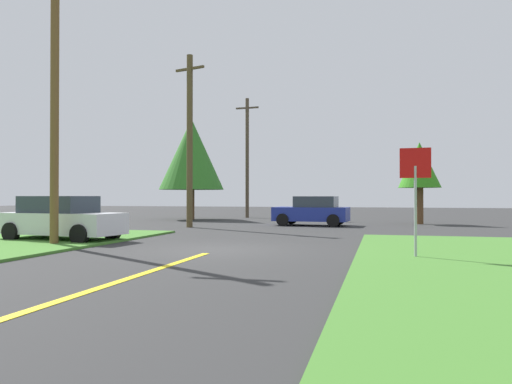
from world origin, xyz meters
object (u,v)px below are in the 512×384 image
Objects in this scene: stop_sign at (415,181)px; utility_pole_far at (247,156)px; car_approaching_junction at (312,211)px; oak_tree_left at (419,166)px; utility_pole_near at (55,98)px; pine_tree_center at (192,154)px; utility_pole_mid at (190,139)px; parked_car_near_building at (61,219)px.

stop_sign is 0.31× the size of utility_pole_far.
oak_tree_left reaches higher than car_approaching_junction.
stop_sign reaches higher than car_approaching_junction.
utility_pole_far is at bearing 88.80° from utility_pole_near.
pine_tree_center is (-3.04, -3.69, -0.11)m from utility_pole_far.
stop_sign is at bearing -64.24° from utility_pole_far.
utility_pole_mid is 1.88× the size of oak_tree_left.
pine_tree_center is at bearing -129.48° from utility_pole_far.
car_approaching_junction is at bearing 27.94° from utility_pole_mid.
utility_pole_near is 1.04× the size of utility_pole_mid.
utility_pole_mid reaches higher than stop_sign.
utility_pole_mid is 11.80m from utility_pole_far.
oak_tree_left is (12.52, 15.99, -1.44)m from utility_pole_near.
pine_tree_center is (-2.59, 17.91, -0.25)m from utility_pole_near.
oak_tree_left is 15.27m from pine_tree_center.
utility_pole_far is 13.37m from oak_tree_left.
utility_pole_far is (-6.20, 8.62, 3.90)m from car_approaching_junction.
stop_sign is 23.22m from pine_tree_center.
car_approaching_junction is 0.59× the size of pine_tree_center.
stop_sign is 16.71m from oak_tree_left.
oak_tree_left is (11.86, 6.19, -1.21)m from utility_pole_mid.
pine_tree_center reaches higher than stop_sign.
stop_sign is 15.02m from utility_pole_mid.
pine_tree_center is (-15.10, 1.92, 1.18)m from oak_tree_left.
oak_tree_left is at bearing -149.04° from car_approaching_junction.
parked_car_near_building is at bearing 119.66° from utility_pole_near.
car_approaching_junction is 7.78m from utility_pole_mid.
utility_pole_far is (0.45, 21.60, -0.14)m from utility_pole_near.
oak_tree_left is (1.35, 16.60, 1.40)m from stop_sign.
car_approaching_junction is (-4.52, 13.59, -1.20)m from stop_sign.
stop_sign is at bearing -3.27° from parked_car_near_building.
utility_pole_near reaches higher than pine_tree_center.
utility_pole_far is (1.31, 20.10, 3.90)m from parked_car_near_building.
utility_pole_far reaches higher than utility_pole_mid.
car_approaching_junction is (7.50, 11.48, 0.00)m from parked_car_near_building.
parked_car_near_building is 1.12× the size of car_approaching_junction.
oak_tree_left is at bearing -24.95° from utility_pole_far.
utility_pole_mid is at bearing -68.21° from pine_tree_center.
oak_tree_left is at bearing -92.73° from stop_sign.
utility_pole_mid is at bearing 86.17° from utility_pole_near.
utility_pole_far is at bearing 155.05° from oak_tree_left.
utility_pole_near is at bearing -81.78° from pine_tree_center.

